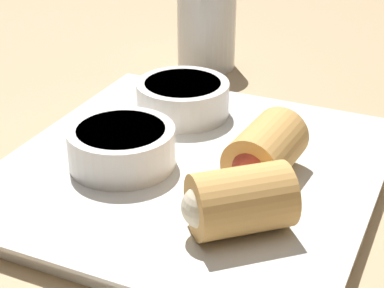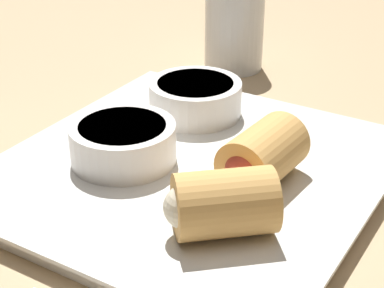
{
  "view_description": "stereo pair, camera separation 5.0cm",
  "coord_description": "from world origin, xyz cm",
  "views": [
    {
      "loc": [
        -34.34,
        -18.35,
        27.06
      ],
      "look_at": [
        3.23,
        -1.31,
        5.19
      ],
      "focal_mm": 60.0,
      "sensor_mm": 36.0,
      "label": 1
    },
    {
      "loc": [
        -32.0,
        -22.78,
        27.06
      ],
      "look_at": [
        3.23,
        -1.31,
        5.19
      ],
      "focal_mm": 60.0,
      "sensor_mm": 36.0,
      "label": 2
    }
  ],
  "objects": [
    {
      "name": "roll_front_left",
      "position": [
        3.39,
        -6.74,
        5.61
      ],
      "size": [
        6.99,
        4.62,
        4.22
      ],
      "color": "#DBA356",
      "rests_on": "serving_plate"
    },
    {
      "name": "serving_plate",
      "position": [
        3.23,
        -1.31,
        2.76
      ],
      "size": [
        27.83,
        26.7,
        1.5
      ],
      "color": "silver",
      "rests_on": "table_surface"
    },
    {
      "name": "dipping_bowl_far",
      "position": [
        10.85,
        3.0,
        5.09
      ],
      "size": [
        7.88,
        7.88,
        2.91
      ],
      "color": "white",
      "rests_on": "serving_plate"
    },
    {
      "name": "dipping_bowl_near",
      "position": [
        1.12,
        3.38,
        5.09
      ],
      "size": [
        7.88,
        7.88,
        2.91
      ],
      "color": "white",
      "rests_on": "serving_plate"
    },
    {
      "name": "drinking_glass",
      "position": [
        25.75,
        7.23,
        6.51
      ],
      "size": [
        6.17,
        6.17,
        9.02
      ],
      "color": "silver",
      "rests_on": "table_surface"
    },
    {
      "name": "table_surface",
      "position": [
        0.0,
        0.0,
        1.0
      ],
      "size": [
        180.0,
        140.0,
        2.0
      ],
      "color": "tan",
      "rests_on": "ground"
    },
    {
      "name": "roll_front_right",
      "position": [
        -3.25,
        -7.15,
        5.61
      ],
      "size": [
        7.21,
        7.39,
        4.22
      ],
      "color": "#DBA356",
      "rests_on": "serving_plate"
    }
  ]
}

